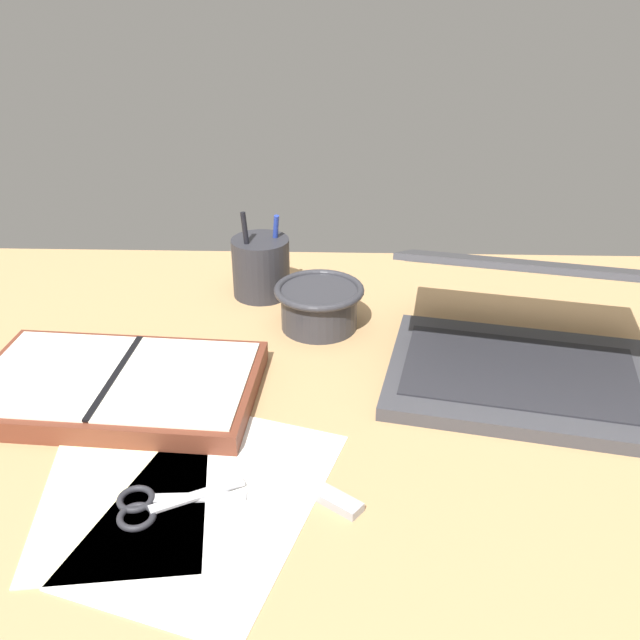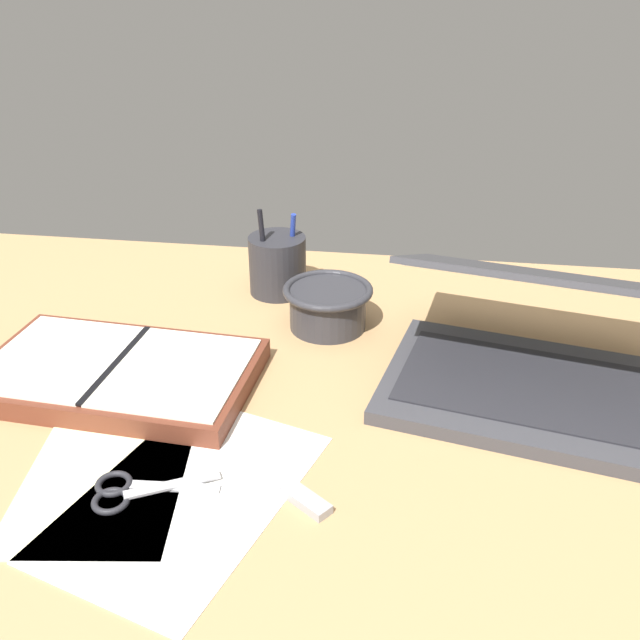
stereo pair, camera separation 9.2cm
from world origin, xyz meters
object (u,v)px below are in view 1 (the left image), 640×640
(laptop, at_px, (522,338))
(pen_cup, at_px, (261,267))
(bowl, at_px, (319,305))
(scissors, at_px, (152,505))
(planner, at_px, (117,386))

(laptop, bearing_deg, pen_cup, 159.62)
(bowl, relative_size, scissors, 0.99)
(bowl, relative_size, planner, 0.36)
(laptop, height_order, pen_cup, laptop)
(laptop, bearing_deg, planner, -160.60)
(laptop, bearing_deg, scissors, -136.02)
(scissors, bearing_deg, pen_cup, 67.02)
(bowl, xyz_separation_m, scissors, (-0.15, -0.38, -0.03))
(bowl, height_order, planner, bowl)
(laptop, height_order, bowl, laptop)
(bowl, relative_size, pen_cup, 0.91)
(bowl, xyz_separation_m, planner, (-0.24, -0.19, -0.02))
(pen_cup, bearing_deg, laptop, -31.97)
(bowl, bearing_deg, planner, -142.43)
(laptop, distance_m, pen_cup, 0.42)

